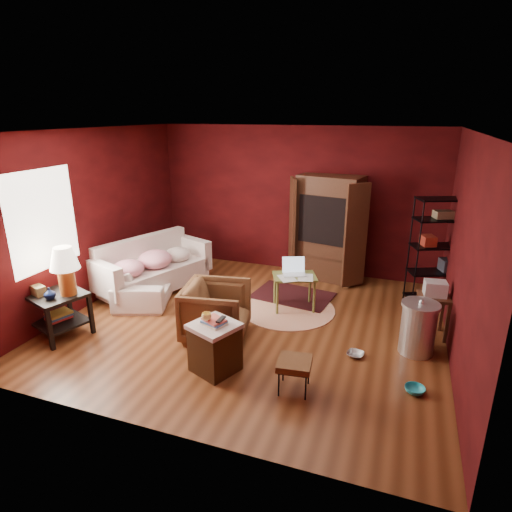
{
  "coord_description": "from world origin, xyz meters",
  "views": [
    {
      "loc": [
        2.01,
        -5.46,
        3.04
      ],
      "look_at": [
        0.0,
        0.2,
        1.0
      ],
      "focal_mm": 30.0,
      "sensor_mm": 36.0,
      "label": 1
    }
  ],
  "objects_px": {
    "armchair": "(216,309)",
    "tv_armoire": "(328,226)",
    "wire_shelving": "(440,247)",
    "laptop_desk": "(294,279)",
    "sofa": "(151,269)",
    "hamper": "(215,346)",
    "side_table": "(62,283)"
  },
  "relations": [
    {
      "from": "sofa",
      "to": "armchair",
      "type": "xyz_separation_m",
      "value": [
        1.79,
        -1.14,
        0.03
      ]
    },
    {
      "from": "side_table",
      "to": "sofa",
      "type": "bearing_deg",
      "value": 82.34
    },
    {
      "from": "tv_armoire",
      "to": "side_table",
      "type": "bearing_deg",
      "value": -120.01
    },
    {
      "from": "hamper",
      "to": "tv_armoire",
      "type": "height_order",
      "value": "tv_armoire"
    },
    {
      "from": "sofa",
      "to": "wire_shelving",
      "type": "relative_size",
      "value": 1.18
    },
    {
      "from": "sofa",
      "to": "side_table",
      "type": "height_order",
      "value": "side_table"
    },
    {
      "from": "tv_armoire",
      "to": "wire_shelving",
      "type": "xyz_separation_m",
      "value": [
        1.91,
        -0.54,
        -0.04
      ]
    },
    {
      "from": "armchair",
      "to": "wire_shelving",
      "type": "relative_size",
      "value": 0.49
    },
    {
      "from": "laptop_desk",
      "to": "tv_armoire",
      "type": "height_order",
      "value": "tv_armoire"
    },
    {
      "from": "armchair",
      "to": "tv_armoire",
      "type": "distance_m",
      "value": 3.04
    },
    {
      "from": "armchair",
      "to": "wire_shelving",
      "type": "xyz_separation_m",
      "value": [
        2.92,
        2.27,
        0.54
      ]
    },
    {
      "from": "side_table",
      "to": "hamper",
      "type": "relative_size",
      "value": 1.82
    },
    {
      "from": "tv_armoire",
      "to": "wire_shelving",
      "type": "bearing_deg",
      "value": -4.33
    },
    {
      "from": "side_table",
      "to": "hamper",
      "type": "bearing_deg",
      "value": -2.61
    },
    {
      "from": "sofa",
      "to": "laptop_desk",
      "type": "distance_m",
      "value": 2.58
    },
    {
      "from": "armchair",
      "to": "laptop_desk",
      "type": "height_order",
      "value": "armchair"
    },
    {
      "from": "side_table",
      "to": "laptop_desk",
      "type": "height_order",
      "value": "side_table"
    },
    {
      "from": "wire_shelving",
      "to": "sofa",
      "type": "bearing_deg",
      "value": 171.49
    },
    {
      "from": "hamper",
      "to": "wire_shelving",
      "type": "height_order",
      "value": "wire_shelving"
    },
    {
      "from": "armchair",
      "to": "tv_armoire",
      "type": "relative_size",
      "value": 0.45
    },
    {
      "from": "sofa",
      "to": "tv_armoire",
      "type": "height_order",
      "value": "tv_armoire"
    },
    {
      "from": "wire_shelving",
      "to": "hamper",
      "type": "bearing_deg",
      "value": -152.6
    },
    {
      "from": "laptop_desk",
      "to": "tv_armoire",
      "type": "relative_size",
      "value": 0.43
    },
    {
      "from": "sofa",
      "to": "hamper",
      "type": "bearing_deg",
      "value": -151.02
    },
    {
      "from": "side_table",
      "to": "laptop_desk",
      "type": "relative_size",
      "value": 1.58
    },
    {
      "from": "hamper",
      "to": "wire_shelving",
      "type": "distance_m",
      "value": 4.04
    },
    {
      "from": "hamper",
      "to": "sofa",
      "type": "bearing_deg",
      "value": 138.14
    },
    {
      "from": "hamper",
      "to": "laptop_desk",
      "type": "xyz_separation_m",
      "value": [
        0.46,
        2.02,
        0.19
      ]
    },
    {
      "from": "sofa",
      "to": "side_table",
      "type": "bearing_deg",
      "value": 153.17
    },
    {
      "from": "tv_armoire",
      "to": "wire_shelving",
      "type": "height_order",
      "value": "tv_armoire"
    },
    {
      "from": "armchair",
      "to": "laptop_desk",
      "type": "distance_m",
      "value": 1.49
    },
    {
      "from": "armchair",
      "to": "hamper",
      "type": "relative_size",
      "value": 1.21
    }
  ]
}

